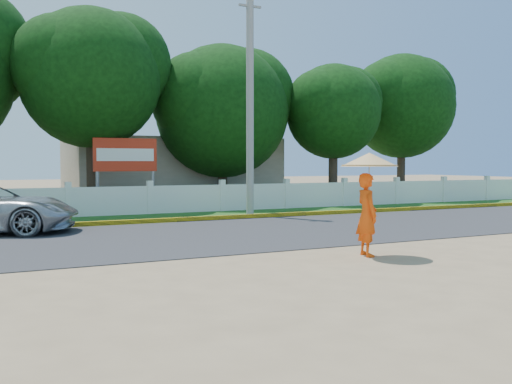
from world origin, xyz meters
TOP-DOWN VIEW (x-y plane):
  - ground at (0.00, 0.00)m, footprint 120.00×120.00m
  - road at (0.00, 4.50)m, footprint 60.00×7.00m
  - grass_verge at (0.00, 9.75)m, footprint 60.00×3.50m
  - curb at (0.00, 8.05)m, footprint 40.00×0.18m
  - fence at (0.00, 11.20)m, footprint 40.00×0.10m
  - building_near at (3.00, 18.00)m, footprint 10.00×6.00m
  - utility_pole at (3.24, 9.08)m, footprint 0.28×0.28m
  - monk_with_parasol at (1.53, -0.30)m, footprint 1.22×1.22m
  - billboard at (-0.66, 12.30)m, footprint 2.50×0.13m
  - tree_row at (-0.39, 14.14)m, footprint 33.46×7.35m

SIDE VIEW (x-z plane):
  - ground at x=0.00m, z-range 0.00..0.00m
  - road at x=0.00m, z-range 0.00..0.02m
  - grass_verge at x=0.00m, z-range 0.00..0.03m
  - curb at x=0.00m, z-range 0.00..0.16m
  - fence at x=0.00m, z-range 0.00..1.10m
  - monk_with_parasol at x=1.53m, z-range 0.34..2.55m
  - building_near at x=3.00m, z-range 0.00..3.20m
  - billboard at x=-0.66m, z-range 0.67..3.62m
  - utility_pole at x=3.24m, z-range 0.00..8.56m
  - tree_row at x=-0.39m, z-range 0.48..9.46m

